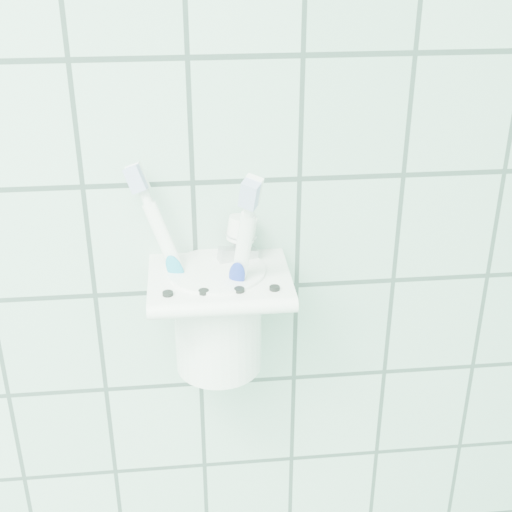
{
  "coord_description": "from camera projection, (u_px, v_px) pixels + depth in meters",
  "views": [
    {
      "loc": [
        0.62,
        0.55,
        1.61
      ],
      "look_at": [
        0.68,
        1.1,
        1.34
      ],
      "focal_mm": 50.0,
      "sensor_mm": 36.0,
      "label": 1
    }
  ],
  "objects": [
    {
      "name": "holder_bracket",
      "position": [
        219.0,
        282.0,
        0.68
      ],
      "size": [
        0.14,
        0.11,
        0.04
      ],
      "color": "white",
      "rests_on": "wall_back"
    },
    {
      "name": "toothpaste_tube",
      "position": [
        222.0,
        280.0,
        0.7
      ],
      "size": [
        0.06,
        0.04,
        0.15
      ],
      "rotation": [
        -0.05,
        0.18,
        0.24
      ],
      "color": "silver",
      "rests_on": "cup"
    },
    {
      "name": "toothbrush_pink",
      "position": [
        217.0,
        270.0,
        0.66
      ],
      "size": [
        0.08,
        0.05,
        0.22
      ],
      "rotation": [
        -0.14,
        -0.37,
        -0.15
      ],
      "color": "white",
      "rests_on": "cup"
    },
    {
      "name": "cup",
      "position": [
        218.0,
        315.0,
        0.71
      ],
      "size": [
        0.09,
        0.09,
        0.11
      ],
      "color": "white",
      "rests_on": "holder_bracket"
    },
    {
      "name": "toothbrush_blue",
      "position": [
        214.0,
        264.0,
        0.69
      ],
      "size": [
        0.06,
        0.08,
        0.2
      ],
      "rotation": [
        -0.44,
        0.2,
        -0.22
      ],
      "color": "white",
      "rests_on": "cup"
    },
    {
      "name": "toothbrush_orange",
      "position": [
        225.0,
        252.0,
        0.69
      ],
      "size": [
        0.04,
        0.07,
        0.22
      ],
      "rotation": [
        0.23,
        0.23,
        -0.47
      ],
      "color": "white",
      "rests_on": "cup"
    }
  ]
}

